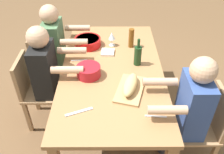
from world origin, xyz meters
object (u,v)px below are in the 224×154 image
object	(u,v)px
serving_bowl_greens	(89,70)
chair_near_left	(45,61)
diner_near_center	(49,72)
diner_far_right	(188,108)
diner_near_left	(58,46)
beer_bottle	(131,38)
chair_near_center	(35,88)
wine_glass	(111,36)
bread_loaf	(130,85)
chair_far_right	(203,125)
wine_bottle	(138,55)
cutting_board	(130,89)
dining_table	(112,74)
napkin_stack	(108,52)
serving_bowl_pasta	(88,41)

from	to	relation	value
serving_bowl_greens	chair_near_left	bearing A→B (deg)	-136.64
chair_near_left	serving_bowl_greens	world-z (taller)	chair_near_left
diner_near_center	diner_far_right	xyz separation A→B (m)	(0.52, 1.29, 0.00)
diner_near_left	beer_bottle	world-z (taller)	diner_near_left
chair_near_center	wine_glass	xyz separation A→B (m)	(-0.46, 0.82, 0.37)
diner_far_right	bread_loaf	bearing A→B (deg)	-110.60
chair_far_right	wine_bottle	world-z (taller)	wine_bottle
cutting_board	wine_glass	size ratio (longest dim) A/B	2.41
dining_table	diner_near_left	bearing A→B (deg)	-128.89
chair_far_right	bread_loaf	distance (m)	0.76
chair_near_center	diner_far_right	bearing A→B (deg)	70.56
chair_near_left	cutting_board	bearing A→B (deg)	49.08
beer_bottle	napkin_stack	xyz separation A→B (m)	(0.14, -0.26, -0.10)
dining_table	wine_bottle	distance (m)	0.33
chair_near_center	wine_bottle	bearing A→B (deg)	93.95
dining_table	diner_near_left	size ratio (longest dim) A/B	1.57
diner_far_right	bread_loaf	world-z (taller)	diner_far_right
serving_bowl_pasta	serving_bowl_greens	world-z (taller)	serving_bowl_greens
chair_near_center	serving_bowl_pasta	xyz separation A→B (m)	(-0.46, 0.55, 0.31)
diner_near_left	serving_bowl_greens	xyz separation A→B (m)	(0.64, 0.42, 0.10)
bread_loaf	wine_glass	size ratio (longest dim) A/B	1.93
diner_near_center	serving_bowl_pasta	world-z (taller)	diner_near_center
diner_far_right	beer_bottle	size ratio (longest dim) A/B	5.45
dining_table	diner_far_right	world-z (taller)	diner_far_right
serving_bowl_pasta	bread_loaf	size ratio (longest dim) A/B	0.94
cutting_board	bread_loaf	world-z (taller)	bread_loaf
diner_far_right	wine_glass	bearing A→B (deg)	-146.45
diner_near_left	serving_bowl_greens	size ratio (longest dim) A/B	5.18
serving_bowl_pasta	cutting_board	xyz separation A→B (m)	(0.79, 0.44, -0.04)
chair_near_center	diner_far_right	xyz separation A→B (m)	(0.52, 1.47, 0.21)
cutting_board	beer_bottle	bearing A→B (deg)	175.78
chair_near_left	wine_bottle	xyz separation A→B (m)	(0.44, 1.09, 0.37)
chair_near_left	wine_glass	world-z (taller)	wine_glass
chair_near_left	diner_near_center	bearing A→B (deg)	19.49
chair_near_left	napkin_stack	world-z (taller)	chair_near_left
serving_bowl_pasta	wine_glass	world-z (taller)	wine_glass
diner_near_center	wine_glass	distance (m)	0.80
chair_near_left	serving_bowl_greens	distance (m)	0.93
chair_near_center	diner_far_right	size ratio (longest dim) A/B	0.71
diner_near_left	wine_glass	bearing A→B (deg)	84.50
chair_near_center	diner_near_center	distance (m)	0.28
diner_near_left	chair_near_left	bearing A→B (deg)	-90.00
serving_bowl_greens	beer_bottle	distance (m)	0.70
chair_near_center	chair_far_right	distance (m)	1.73
bread_loaf	wine_bottle	size ratio (longest dim) A/B	1.10
dining_table	diner_near_center	xyz separation A→B (m)	(0.00, -0.64, 0.03)
diner_far_right	serving_bowl_greens	xyz separation A→B (m)	(-0.40, -0.87, 0.10)
chair_far_right	napkin_stack	xyz separation A→B (m)	(-0.81, -0.87, 0.27)
serving_bowl_greens	chair_far_right	bearing A→B (deg)	69.18
dining_table	napkin_stack	distance (m)	0.30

